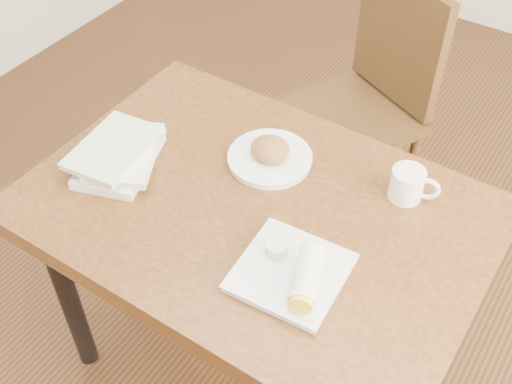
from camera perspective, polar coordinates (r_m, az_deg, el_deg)
The scene contains 7 objects.
ground at distance 2.23m, azimuth -0.00°, elevation -14.74°, with size 4.00×5.00×0.01m, color #472814.
table at distance 1.68m, azimuth -0.00°, elevation -3.29°, with size 1.15×0.80×0.75m.
chair_far at distance 2.35m, azimuth 10.01°, elevation 8.64°, with size 0.56×0.56×0.95m.
plate_scone at distance 1.72m, azimuth 1.25°, elevation 3.30°, with size 0.23×0.23×0.07m.
coffee_mug at distance 1.66m, azimuth 13.41°, elevation 0.71°, with size 0.13×0.09×0.09m.
plate_burrito at distance 1.45m, azimuth 3.51°, elevation -7.24°, with size 0.25×0.25×0.08m.
book_stack at distance 1.75m, azimuth -12.05°, elevation 3.25°, with size 0.27×0.30×0.07m.
Camera 1 is at (0.61, -0.93, 1.92)m, focal length 45.00 mm.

